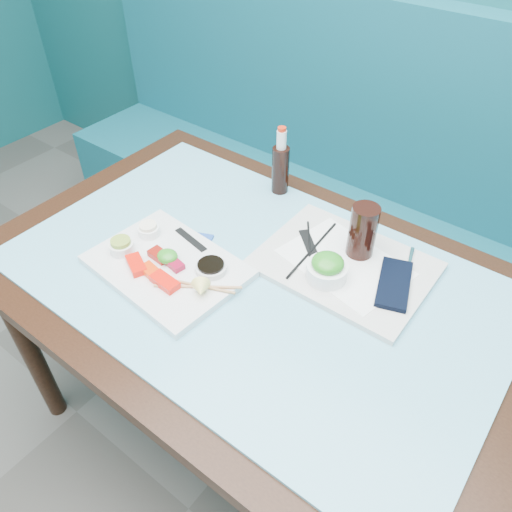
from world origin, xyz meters
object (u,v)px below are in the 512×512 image
Objects in this scene: booth_bench at (381,228)px; blue_napkin at (175,250)px; cola_bottle_body at (280,170)px; seaweed_bowl at (327,271)px; sashimi_plate at (167,266)px; cola_glass at (363,231)px; dining_table at (254,300)px; serving_tray at (344,265)px.

blue_napkin is at bearing -103.92° from booth_bench.
cola_bottle_body is (-0.16, -0.49, 0.46)m from booth_bench.
seaweed_bowl reaches higher than blue_napkin.
cola_bottle_body is at bearing 141.37° from seaweed_bowl.
booth_bench is at bearing 76.08° from blue_napkin.
cola_glass is at bearing 47.57° from sashimi_plate.
seaweed_bowl is (0.16, 0.09, 0.13)m from dining_table.
cola_bottle_body reaches higher than dining_table.
booth_bench reaches higher than serving_tray.
dining_table is at bearing -150.49° from seaweed_bowl.
cola_glass is (0.18, -0.62, 0.47)m from booth_bench.
booth_bench is at bearing 101.73° from seaweed_bowl.
serving_tray is at bearing -100.30° from cola_glass.
booth_bench is 1.05m from sashimi_plate.
cola_bottle_body is 0.89× the size of blue_napkin.
booth_bench is 0.87m from seaweed_bowl.
blue_napkin is (-0.39, -0.22, -0.00)m from serving_tray.
seaweed_bowl is 0.70× the size of cola_bottle_body.
cola_bottle_body is at bearing 81.88° from blue_napkin.
dining_table is 0.42m from cola_bottle_body.
sashimi_plate is at bearing -101.09° from booth_bench.
serving_tray is at bearing -76.21° from booth_bench.
dining_table is at bearing -64.45° from cola_bottle_body.
booth_bench reaches higher than blue_napkin.
seaweed_bowl is (0.16, -0.75, 0.42)m from booth_bench.
seaweed_bowl is 0.40m from blue_napkin.
cola_bottle_body is 0.41m from blue_napkin.
blue_napkin is at bearing -166.21° from dining_table.
dining_table is 9.58× the size of cola_bottle_body.
cola_bottle_body is at bearing 159.67° from cola_glass.
booth_bench reaches higher than sashimi_plate.
dining_table is 3.66× the size of sashimi_plate.
cola_glass is (0.18, 0.22, 0.18)m from dining_table.
booth_bench reaches higher than cola_bottle_body.
sashimi_plate is (-0.19, -0.12, 0.10)m from dining_table.
cola_glass reaches higher than blue_napkin.
booth_bench is 7.85× the size of sashimi_plate.
blue_napkin is (-0.03, 0.06, -0.01)m from sashimi_plate.
dining_table is 0.33m from cola_glass.
serving_tray is 4.15× the size of seaweed_bowl.
cola_bottle_body is (-0.32, 0.26, 0.04)m from seaweed_bowl.
blue_napkin is at bearing -98.12° from cola_bottle_body.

